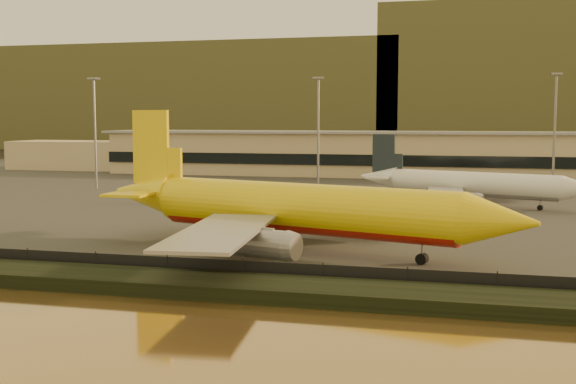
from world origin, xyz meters
name	(u,v)px	position (x,y,z in m)	size (l,w,h in m)	color
ground	(261,259)	(0.00, 0.00, 0.00)	(900.00, 900.00, 0.00)	black
embankment	(210,286)	(0.00, -17.00, 0.70)	(320.00, 7.00, 1.40)	black
tarmac	(371,186)	(0.00, 95.00, 0.10)	(320.00, 220.00, 0.20)	#2D2D2D
perimeter_fence	(224,271)	(0.00, -13.00, 1.30)	(300.00, 0.05, 2.20)	black
terminal_building	(335,154)	(-14.52, 125.55, 6.25)	(202.00, 25.00, 12.60)	tan
apron_light_masts	(430,122)	(15.00, 75.00, 15.70)	(152.20, 12.20, 25.40)	slate
distant_hills	(393,93)	(-20.74, 340.00, 31.39)	(470.00, 160.00, 70.00)	brown
dhl_cargo_jet	(295,209)	(2.89, 4.95, 5.34)	(56.74, 54.26, 17.23)	yellow
white_narrowbody_jet	(470,185)	(23.48, 58.07, 4.10)	(44.10, 41.80, 13.06)	white
gse_vehicle_yellow	(379,226)	(10.99, 22.38, 1.08)	(3.89, 1.75, 1.75)	yellow
gse_vehicle_white	(219,211)	(-17.26, 33.76, 0.98)	(3.46, 1.56, 1.56)	white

